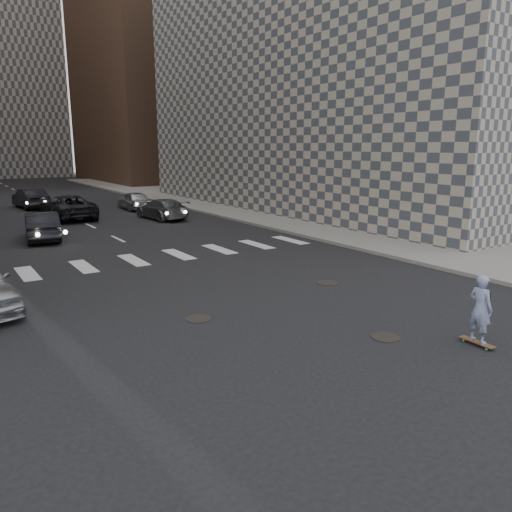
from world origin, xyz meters
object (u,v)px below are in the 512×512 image
(skateboarder, at_px, (480,309))
(traffic_car_e, at_px, (30,198))
(traffic_car_c, at_px, (67,207))
(traffic_car_a, at_px, (42,226))
(traffic_car_b, at_px, (162,209))
(traffic_car_d, at_px, (134,200))

(skateboarder, height_order, traffic_car_e, skateboarder)
(traffic_car_c, bearing_deg, traffic_car_a, 65.16)
(skateboarder, xyz_separation_m, traffic_car_a, (-5.81, 19.78, -0.19))
(traffic_car_b, bearing_deg, traffic_car_d, -97.44)
(traffic_car_e, bearing_deg, traffic_car_d, 135.13)
(traffic_car_a, xyz_separation_m, traffic_car_b, (7.77, 3.54, -0.05))
(traffic_car_a, distance_m, traffic_car_d, 12.15)
(skateboarder, bearing_deg, traffic_car_a, 109.67)
(skateboarder, xyz_separation_m, traffic_car_e, (-4.01, 33.87, -0.15))
(traffic_car_d, bearing_deg, traffic_car_e, -37.45)
(traffic_car_b, xyz_separation_m, traffic_car_e, (-5.97, 10.55, 0.09))
(skateboarder, xyz_separation_m, traffic_car_b, (1.96, 23.32, -0.24))
(skateboarder, xyz_separation_m, traffic_car_c, (-3.08, 26.53, -0.13))
(traffic_car_b, height_order, traffic_car_c, traffic_car_c)
(traffic_car_a, distance_m, traffic_car_b, 8.54)
(traffic_car_c, bearing_deg, traffic_car_b, 144.67)
(traffic_car_a, height_order, traffic_car_d, traffic_car_a)
(traffic_car_c, height_order, traffic_car_e, traffic_car_c)
(skateboarder, distance_m, traffic_car_d, 29.01)
(traffic_car_b, relative_size, traffic_car_d, 1.14)
(traffic_car_a, bearing_deg, traffic_car_b, -147.90)
(skateboarder, bearing_deg, traffic_car_e, 100.04)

